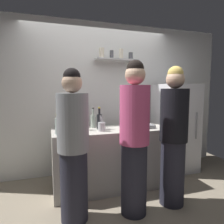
# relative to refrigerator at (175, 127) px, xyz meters

# --- Properties ---
(ground_plane) EXTENTS (5.28, 5.28, 0.00)m
(ground_plane) POSITION_rel_refrigerator_xyz_m (-1.33, -0.85, -0.78)
(ground_plane) COLOR gray
(back_wall_assembly) EXTENTS (4.80, 0.32, 2.60)m
(back_wall_assembly) POSITION_rel_refrigerator_xyz_m (-1.33, 0.40, 0.53)
(back_wall_assembly) COLOR white
(back_wall_assembly) RESTS_ON ground
(refrigerator) EXTENTS (0.66, 0.67, 1.55)m
(refrigerator) POSITION_rel_refrigerator_xyz_m (0.00, 0.00, 0.00)
(refrigerator) COLOR white
(refrigerator) RESTS_ON ground
(counter) EXTENTS (1.72, 0.63, 0.88)m
(counter) POSITION_rel_refrigerator_xyz_m (-1.31, -0.32, -0.34)
(counter) COLOR #B7B2A8
(counter) RESTS_ON ground
(baking_pan) EXTENTS (0.34, 0.24, 0.05)m
(baking_pan) POSITION_rel_refrigerator_xyz_m (-0.85, -0.38, 0.13)
(baking_pan) COLOR gray
(baking_pan) RESTS_ON counter
(utensil_holder) EXTENTS (0.10, 0.10, 0.23)m
(utensil_holder) POSITION_rel_refrigerator_xyz_m (-1.49, -0.42, 0.17)
(utensil_holder) COLOR #B2B2B7
(utensil_holder) RESTS_ON counter
(wine_bottle_pale_glass) EXTENTS (0.08, 0.08, 0.30)m
(wine_bottle_pale_glass) POSITION_rel_refrigerator_xyz_m (-1.54, -0.11, 0.21)
(wine_bottle_pale_glass) COLOR #B2BFB2
(wine_bottle_pale_glass) RESTS_ON counter
(wine_bottle_dark_glass) EXTENTS (0.08, 0.08, 0.32)m
(wine_bottle_dark_glass) POSITION_rel_refrigerator_xyz_m (-1.49, -0.27, 0.22)
(wine_bottle_dark_glass) COLOR black
(wine_bottle_dark_glass) RESTS_ON counter
(wine_bottle_green_glass) EXTENTS (0.07, 0.07, 0.27)m
(wine_bottle_green_glass) POSITION_rel_refrigerator_xyz_m (-1.73, -0.27, 0.21)
(wine_bottle_green_glass) COLOR #19471E
(wine_bottle_green_glass) RESTS_ON counter
(water_bottle_plastic) EXTENTS (0.09, 0.09, 0.26)m
(water_bottle_plastic) POSITION_rel_refrigerator_xyz_m (-2.08, -0.47, 0.22)
(water_bottle_plastic) COLOR silver
(water_bottle_plastic) RESTS_ON counter
(person_pink_top) EXTENTS (0.34, 0.34, 1.78)m
(person_pink_top) POSITION_rel_refrigerator_xyz_m (-1.27, -1.03, 0.12)
(person_pink_top) COLOR #262633
(person_pink_top) RESTS_ON ground
(person_grey_hoodie) EXTENTS (0.34, 0.34, 1.68)m
(person_grey_hoodie) POSITION_rel_refrigerator_xyz_m (-1.95, -0.95, 0.06)
(person_grey_hoodie) COLOR #262633
(person_grey_hoodie) RESTS_ON ground
(person_blonde) EXTENTS (0.34, 0.34, 1.74)m
(person_blonde) POSITION_rel_refrigerator_xyz_m (-0.72, -0.99, 0.09)
(person_blonde) COLOR #262633
(person_blonde) RESTS_ON ground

